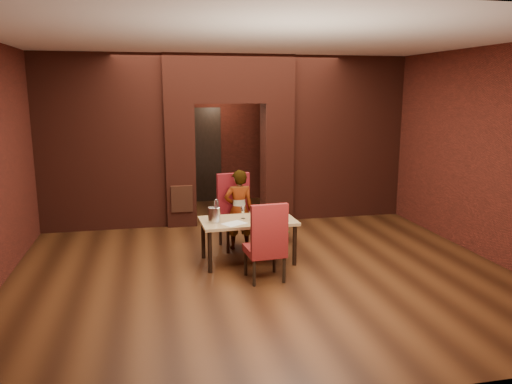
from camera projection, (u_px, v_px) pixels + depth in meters
floor at (250, 252)px, 7.98m from camera, size 8.00×8.00×0.00m
ceiling at (249, 45)px, 7.34m from camera, size 7.00×8.00×0.04m
wall_back at (215, 132)px, 11.49m from camera, size 7.00×0.04×3.20m
wall_front at (353, 215)px, 3.83m from camera, size 7.00×0.04×3.20m
wall_left at (4, 159)px, 6.94m from camera, size 0.04×8.00×3.20m
wall_right at (453, 147)px, 8.39m from camera, size 0.04×8.00×3.20m
pillar_left at (180, 165)px, 9.47m from camera, size 0.55×0.55×2.30m
pillar_right at (277, 162)px, 9.86m from camera, size 0.55×0.55×2.30m
lintel at (228, 79)px, 9.35m from camera, size 2.45×0.55×0.90m
wing_wall_left at (101, 143)px, 9.09m from camera, size 2.28×0.35×3.20m
wing_wall_right at (345, 138)px, 10.07m from camera, size 2.28×0.35×3.20m
vent_panel at (182, 199)px, 9.31m from camera, size 0.40×0.03×0.50m
rear_door at (199, 156)px, 11.46m from camera, size 0.90×0.08×2.10m
rear_door_frame at (199, 157)px, 11.43m from camera, size 1.02×0.04×2.22m
dining_table at (248, 241)px, 7.48m from camera, size 1.43×0.84×0.66m
chair_far at (237, 212)px, 8.10m from camera, size 0.61×0.61×1.20m
chair_near at (265, 241)px, 6.74m from camera, size 0.53×0.53×1.10m
person_seated at (239, 210)px, 8.05m from camera, size 0.48×0.32×1.30m
wine_glass_a at (243, 213)px, 7.45m from camera, size 0.08×0.08×0.18m
wine_glass_b at (255, 213)px, 7.42m from camera, size 0.08×0.08×0.19m
wine_glass_c at (256, 214)px, 7.32m from camera, size 0.08×0.08×0.20m
tasting_sheet at (234, 224)px, 7.18m from camera, size 0.40×0.37×0.00m
wine_bucket at (214, 215)px, 7.24m from camera, size 0.18×0.18×0.22m
water_bottle at (216, 209)px, 7.44m from camera, size 0.07×0.07×0.30m
potted_plant at (283, 229)px, 8.55m from camera, size 0.43×0.39×0.40m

